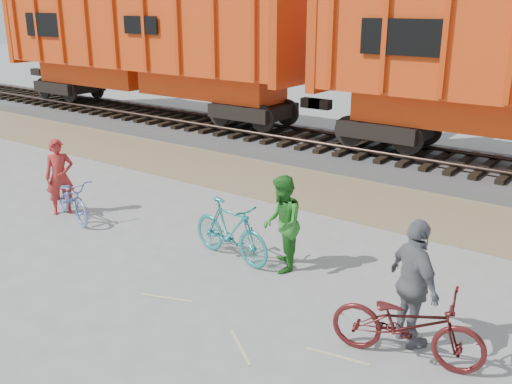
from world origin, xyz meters
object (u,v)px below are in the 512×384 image
at_px(bicycle_blue, 72,198).
at_px(person_solo, 60,177).
at_px(bicycle_teal, 231,231).
at_px(person_man, 282,224).
at_px(person_woman, 414,284).
at_px(bicycle_maroon, 407,324).
at_px(hopper_car_left, 147,46).

bearing_deg(bicycle_blue, person_solo, 95.73).
xyz_separation_m(bicycle_blue, bicycle_teal, (4.12, 0.43, 0.09)).
distance_m(person_man, person_woman, 2.91).
relative_size(bicycle_maroon, person_solo, 1.18).
xyz_separation_m(bicycle_maroon, person_man, (-2.86, 1.31, 0.34)).
relative_size(hopper_car_left, person_solo, 8.15).
bearing_deg(person_woman, bicycle_blue, 35.39).
distance_m(bicycle_blue, person_solo, 0.64).
bearing_deg(person_solo, bicycle_blue, -67.33).
xyz_separation_m(bicycle_blue, person_solo, (-0.50, 0.10, 0.38)).
bearing_deg(person_solo, bicycle_teal, -51.90).
distance_m(bicycle_maroon, person_solo, 8.52).
relative_size(person_solo, person_woman, 0.93).
bearing_deg(person_man, bicycle_maroon, 32.14).
relative_size(bicycle_blue, bicycle_teal, 0.96).
bearing_deg(person_man, person_solo, -117.83).
bearing_deg(bicycle_blue, person_woman, -74.98).
bearing_deg(bicycle_teal, person_woman, -93.07).
bearing_deg(bicycle_maroon, person_woman, 2.90).
height_order(hopper_car_left, bicycle_teal, hopper_car_left).
bearing_deg(bicycle_maroon, bicycle_blue, 74.01).
bearing_deg(person_woman, hopper_car_left, 5.84).
bearing_deg(bicycle_blue, person_man, -65.92).
distance_m(bicycle_teal, person_man, 1.06).
height_order(bicycle_teal, person_man, person_man).
bearing_deg(bicycle_teal, bicycle_maroon, -98.42).
xyz_separation_m(hopper_car_left, person_woman, (14.19, -8.72, -2.08)).
height_order(bicycle_teal, person_solo, person_solo).
xyz_separation_m(hopper_car_left, person_man, (11.43, -7.81, -2.14)).
distance_m(bicycle_teal, person_woman, 3.84).
distance_m(bicycle_blue, bicycle_teal, 4.14).
xyz_separation_m(bicycle_blue, bicycle_maroon, (7.98, -0.68, 0.05)).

